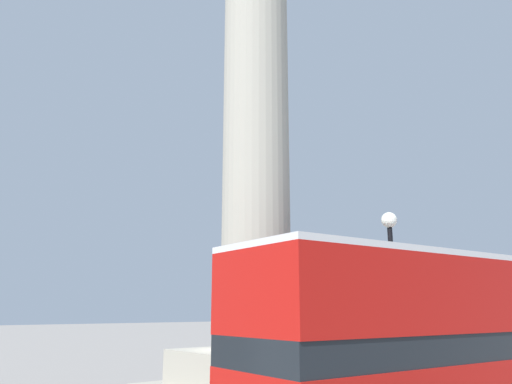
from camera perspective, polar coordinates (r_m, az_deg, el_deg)
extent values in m
cube|color=#A39E8E|center=(15.12, 0.00, -19.43)|extent=(3.86, 3.86, 0.97)
cylinder|color=#A39E8E|center=(16.34, 0.00, 9.87)|extent=(2.09, 2.09, 15.12)
cube|color=black|center=(12.24, 20.81, -15.84)|extent=(10.61, 3.18, 0.55)
cube|color=#B7140F|center=(12.23, 20.42, -11.10)|extent=(10.62, 3.24, 1.48)
cube|color=silver|center=(12.27, 20.11, -7.38)|extent=(10.62, 3.24, 0.12)
cylinder|color=black|center=(14.47, 15.67, -14.44)|extent=(0.14, 0.14, 5.34)
sphere|color=white|center=(14.68, 14.97, -3.11)|extent=(0.44, 0.44, 0.44)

